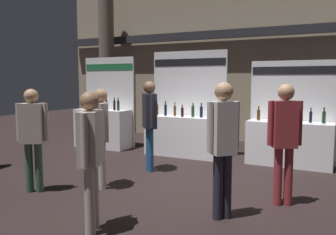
% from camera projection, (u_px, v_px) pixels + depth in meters
% --- Properties ---
extents(ground_plane, '(27.07, 27.07, 0.00)m').
position_uv_depth(ground_plane, '(193.00, 183.00, 6.42)').
color(ground_plane, black).
extents(hall_colonnade, '(13.53, 1.19, 5.85)m').
position_uv_depth(hall_colonnade, '(258.00, 44.00, 10.33)').
color(hall_colonnade, gray).
rests_on(hall_colonnade, ground_plane).
extents(exhibitor_booth_0, '(1.62, 0.74, 2.48)m').
position_uv_depth(exhibitor_booth_0, '(104.00, 124.00, 9.77)').
color(exhibitor_booth_0, white).
rests_on(exhibitor_booth_0, ground_plane).
extents(exhibitor_booth_1, '(1.97, 0.66, 2.57)m').
position_uv_depth(exhibitor_booth_1, '(184.00, 130.00, 8.70)').
color(exhibitor_booth_1, white).
rests_on(exhibitor_booth_1, ground_plane).
extents(exhibitor_booth_2, '(1.87, 0.66, 2.29)m').
position_uv_depth(exhibitor_booth_2, '(290.00, 139.00, 7.70)').
color(exhibitor_booth_2, white).
rests_on(exhibitor_booth_2, ground_plane).
extents(visitor_1, '(0.45, 0.47, 1.83)m').
position_uv_depth(visitor_1, '(150.00, 117.00, 7.17)').
color(visitor_1, navy).
rests_on(visitor_1, ground_plane).
extents(visitor_2, '(0.46, 0.34, 1.80)m').
position_uv_depth(visitor_2, '(285.00, 134.00, 5.17)').
color(visitor_2, maroon).
rests_on(visitor_2, ground_plane).
extents(visitor_3, '(0.43, 0.46, 1.71)m').
position_uv_depth(visitor_3, '(101.00, 129.00, 6.03)').
color(visitor_3, '#ADA393').
rests_on(visitor_3, ground_plane).
extents(visitor_4, '(0.45, 0.39, 1.71)m').
position_uv_depth(visitor_4, '(33.00, 131.00, 5.80)').
color(visitor_4, '#33563D').
rests_on(visitor_4, ground_plane).
extents(visitor_7, '(0.38, 0.39, 1.83)m').
position_uv_depth(visitor_7, '(223.00, 139.00, 4.66)').
color(visitor_7, '#23232D').
rests_on(visitor_7, ground_plane).
extents(visitor_8, '(0.36, 0.52, 1.73)m').
position_uv_depth(visitor_8, '(91.00, 149.00, 4.25)').
color(visitor_8, '#ADA393').
rests_on(visitor_8, ground_plane).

